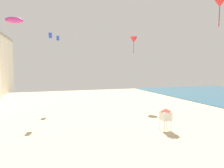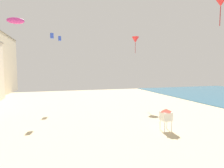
{
  "view_description": "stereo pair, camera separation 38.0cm",
  "coord_description": "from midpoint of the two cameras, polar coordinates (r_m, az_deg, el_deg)",
  "views": [
    {
      "loc": [
        -3.87,
        0.02,
        6.87
      ],
      "look_at": [
        1.97,
        18.47,
        5.37
      ],
      "focal_mm": 26.99,
      "sensor_mm": 36.0,
      "label": 1
    },
    {
      "loc": [
        -3.51,
        -0.09,
        6.87
      ],
      "look_at": [
        1.97,
        18.47,
        5.37
      ],
      "focal_mm": 26.99,
      "sensor_mm": 36.0,
      "label": 2
    }
  ],
  "objects": [
    {
      "name": "kite_blue_box",
      "position": [
        37.91,
        -18.16,
        14.51
      ],
      "size": [
        0.57,
        0.57,
        0.9
      ],
      "color": "blue"
    },
    {
      "name": "kite_red_delta",
      "position": [
        38.08,
        7.07,
        14.59
      ],
      "size": [
        1.52,
        1.52,
        3.46
      ],
      "color": "red"
    },
    {
      "name": "lifeguard_stand",
      "position": [
        20.67,
        17.2,
        -9.87
      ],
      "size": [
        1.1,
        1.1,
        2.55
      ],
      "rotation": [
        0.0,
        0.0,
        0.08
      ],
      "color": "white",
      "rests_on": "ground"
    },
    {
      "name": "kite_blue_box_2",
      "position": [
        31.5,
        -20.49,
        15.14
      ],
      "size": [
        0.54,
        0.54,
        0.85
      ],
      "color": "blue"
    },
    {
      "name": "kite_red_delta_2",
      "position": [
        21.31,
        32.27,
        22.48
      ],
      "size": [
        1.28,
        1.28,
        2.92
      ],
      "color": "red"
    },
    {
      "name": "kite_magenta_parafoil",
      "position": [
        24.98,
        -30.61,
        18.13
      ],
      "size": [
        2.0,
        0.56,
        0.78
      ],
      "color": "#DB3D9E"
    }
  ]
}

